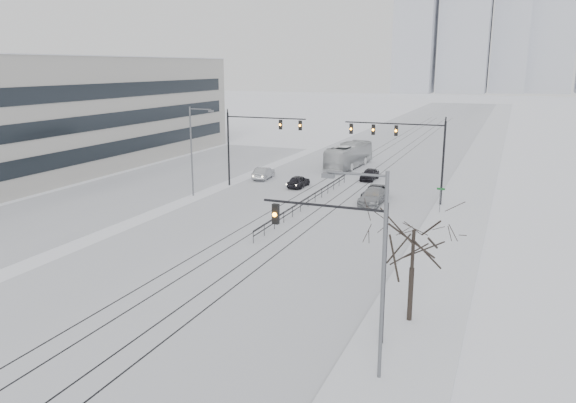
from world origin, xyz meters
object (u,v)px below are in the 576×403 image
object	(u,v)px
sedan_sb_outer	(264,173)
sedan_nb_front	(375,193)
box_truck	(349,156)
traffic_mast_near	(350,250)
bare_tree	(413,240)
sedan_nb_far	(370,174)
sedan_nb_right	(373,196)
sedan_sb_inner	(299,181)

from	to	relation	value
sedan_sb_outer	sedan_nb_front	distance (m)	15.42
sedan_sb_outer	box_truck	bearing A→B (deg)	-127.94
traffic_mast_near	sedan_nb_front	bearing A→B (deg)	100.98
traffic_mast_near	bare_tree	world-z (taller)	traffic_mast_near
traffic_mast_near	sedan_nb_far	xyz separation A→B (m)	(-8.52, 38.65, -3.90)
box_truck	sedan_nb_front	bearing A→B (deg)	119.05
sedan_nb_right	box_truck	world-z (taller)	box_truck
sedan_nb_front	box_truck	size ratio (longest dim) A/B	0.41
sedan_sb_outer	sedan_nb_front	world-z (taller)	sedan_sb_outer
sedan_nb_front	sedan_sb_outer	bearing A→B (deg)	158.59
sedan_sb_inner	sedan_nb_far	world-z (taller)	sedan_nb_far
sedan_sb_inner	sedan_nb_right	world-z (taller)	sedan_nb_right
bare_tree	box_truck	distance (m)	45.53
sedan_nb_right	sedan_nb_far	size ratio (longest dim) A/B	1.29
bare_tree	sedan_sb_outer	xyz separation A→B (m)	(-22.60, 31.61, -3.79)
sedan_sb_inner	box_truck	bearing A→B (deg)	-96.38
sedan_sb_outer	bare_tree	bearing A→B (deg)	120.34
traffic_mast_near	sedan_nb_right	distance (m)	28.31
sedan_sb_inner	sedan_sb_outer	distance (m)	6.11
sedan_nb_far	sedan_nb_right	bearing A→B (deg)	-72.58
bare_tree	box_truck	world-z (taller)	bare_tree
traffic_mast_near	sedan_sb_outer	distance (m)	40.26
sedan_sb_outer	sedan_nb_right	distance (m)	16.36
sedan_sb_inner	sedan_nb_front	xyz separation A→B (m)	(9.06, -2.48, -0.01)
bare_tree	sedan_nb_far	bearing A→B (deg)	107.05
traffic_mast_near	sedan_nb_front	world-z (taller)	traffic_mast_near
sedan_sb_inner	sedan_nb_front	distance (m)	9.39
traffic_mast_near	box_truck	size ratio (longest dim) A/B	0.63
bare_tree	sedan_nb_far	size ratio (longest dim) A/B	1.57
traffic_mast_near	sedan_sb_inner	distance (m)	35.31
bare_tree	sedan_sb_outer	distance (m)	39.04
bare_tree	box_truck	size ratio (longest dim) A/B	0.55
sedan_sb_inner	sedan_sb_outer	world-z (taller)	sedan_sb_outer
sedan_sb_inner	sedan_nb_front	world-z (taller)	sedan_sb_inner
sedan_sb_outer	sedan_nb_far	distance (m)	12.35
sedan_sb_outer	traffic_mast_near	bearing A→B (deg)	115.03
traffic_mast_near	sedan_sb_inner	bearing A→B (deg)	114.86
sedan_sb_outer	sedan_nb_far	xyz separation A→B (m)	(11.67, 4.04, -0.03)
sedan_nb_front	sedan_nb_right	distance (m)	1.86
sedan_sb_inner	sedan_nb_right	size ratio (longest dim) A/B	0.77
traffic_mast_near	sedan_nb_right	size ratio (longest dim) A/B	1.39
traffic_mast_near	box_truck	bearing A→B (deg)	105.93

